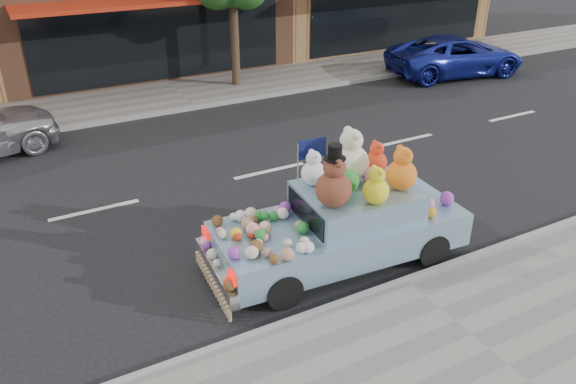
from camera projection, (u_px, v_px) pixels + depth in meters
ground at (269, 171)px, 13.16m from camera, size 120.00×120.00×0.00m
near_sidewalk at (471, 338)px, 8.05m from camera, size 60.00×3.00×0.12m
far_sidewalk at (180, 94)px, 18.22m from camera, size 60.00×3.00×0.12m
near_kerb at (405, 282)px, 9.22m from camera, size 60.00×0.12×0.13m
far_kerb at (196, 107)px, 17.04m from camera, size 60.00×0.12×0.13m
car_blue at (456, 56)px, 20.17m from camera, size 5.27×3.04×1.38m
art_car at (341, 219)px, 9.53m from camera, size 4.59×2.04×2.38m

